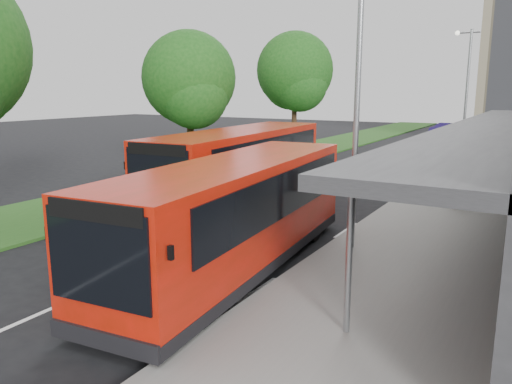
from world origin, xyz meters
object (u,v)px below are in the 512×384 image
Objects in this scene: lamp_post_far at (466,88)px; bus_second at (240,167)px; tree_mid at (190,84)px; bus_main at (236,215)px; litter_bin at (454,193)px; bollard at (458,163)px; car_near at (464,133)px; tree_far at (295,76)px; car_far at (444,129)px; lamp_post_near at (355,85)px.

bus_second is at bearing -109.22° from lamp_post_far.
tree_mid is 7.27m from bus_second.
litter_bin is at bearing 64.61° from bus_main.
lamp_post_far is 9.10× the size of bollard.
tree_mid is 30.76m from car_near.
bus_second is (-5.81, -16.66, -3.16)m from lamp_post_far.
tree_far reaches higher than car_far.
bus_second is at bearing -66.98° from car_far.
bollard is 0.24× the size of car_far.
tree_far is 18.14m from litter_bin.
bus_second is at bearing -71.28° from tree_far.
tree_mid is at bearing -142.45° from bollard.
lamp_post_far reaches higher than litter_bin.
bus_main is at bearing -67.44° from tree_far.
tree_far is 11.20m from lamp_post_far.
car_far is at bearing 102.58° from lamp_post_far.
car_far is at bearing 88.37° from bus_main.
tree_far is 0.84× the size of bus_main.
lamp_post_far is 13.52m from litter_bin.
bus_second is at bearing -152.60° from litter_bin.
bus_second is at bearing 116.06° from bus_main.
bus_main reaches higher than bollard.
car_far reaches higher than litter_bin.
bus_second is (-3.80, 6.24, 0.10)m from bus_main.
lamp_post_near is 36.43m from car_near.
tree_far is at bearing 90.00° from tree_mid.
litter_bin is (3.72, 10.14, -0.86)m from bus_main.
bollard is (11.61, -3.07, -4.96)m from tree_far.
car_near reaches higher than litter_bin.
lamp_post_far reaches higher than bollard.
tree_mid is 35.38m from car_far.
lamp_post_far is at bearing -52.92° from car_far.
tree_far is 1.07× the size of lamp_post_near.
tree_far reaches higher than bus_main.
lamp_post_near is at bearing -90.29° from car_near.
car_far is at bearing 84.48° from bus_second.
bollard is at bearing 77.23° from bus_main.
tree_mid is 12.02m from tree_far.
tree_mid is 0.94× the size of lamp_post_far.
car_far is at bearing 101.70° from bollard.
lamp_post_near reaches higher than tree_mid.
litter_bin is at bearing 0.84° from tree_mid.
tree_mid is 8.46× the size of litter_bin.
car_near is at bearing 97.20° from bollard.
tree_far is 9.77× the size of bollard.
lamp_post_near reaches higher than bollard.
litter_bin is at bearing -54.74° from car_far.
car_near is at bearing -38.68° from car_far.
lamp_post_near is at bearing -90.00° from lamp_post_far.
tree_far reaches higher than lamp_post_near.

